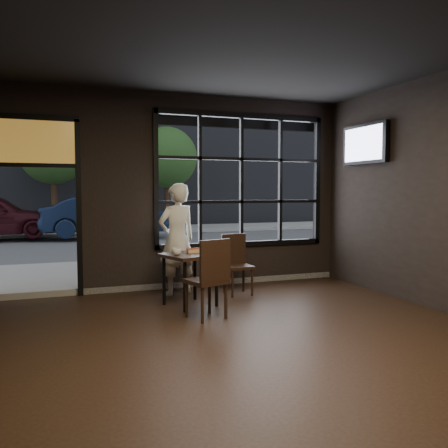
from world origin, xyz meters
name	(u,v)px	position (x,y,z in m)	size (l,w,h in m)	color
floor	(264,358)	(0.00, 0.00, -0.01)	(6.00, 7.00, 0.02)	black
ceiling	(266,19)	(0.00, 0.00, 3.21)	(6.00, 7.00, 0.02)	black
window_frame	(241,180)	(1.20, 3.50, 1.80)	(3.06, 0.12, 2.28)	black
stained_transom	(35,141)	(-2.10, 3.50, 2.35)	(1.20, 0.06, 0.70)	orange
street_asphalt	(85,220)	(0.00, 24.00, -0.02)	(60.00, 41.00, 0.04)	#545456
building_across	(84,82)	(0.00, 23.00, 7.50)	(28.00, 12.00, 15.00)	#5B5956
cafe_table	(190,280)	(-0.08, 2.27, 0.37)	(0.69, 0.69, 0.74)	black
chair_near	(206,278)	(-0.08, 1.56, 0.51)	(0.44, 0.44, 1.02)	black
chair_window	(238,265)	(0.82, 2.70, 0.47)	(0.41, 0.41, 0.94)	black
man	(177,239)	(-0.07, 3.03, 0.87)	(0.63, 0.42, 1.74)	silver
hotdog	(193,251)	(-0.01, 2.35, 0.77)	(0.20, 0.08, 0.06)	tan
cup	(176,252)	(-0.30, 2.20, 0.79)	(0.12, 0.12, 0.10)	silver
tv	(365,144)	(2.93, 2.41, 2.38)	(0.13, 1.11, 0.65)	black
navy_car	(105,216)	(-0.16, 12.23, 0.78)	(1.44, 4.14, 1.37)	black
tree_left	(53,150)	(-1.73, 15.24, 3.18)	(2.65, 2.65, 4.52)	#332114
tree_right	(167,158)	(2.58, 14.76, 2.95)	(2.46, 2.46, 4.20)	#332114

